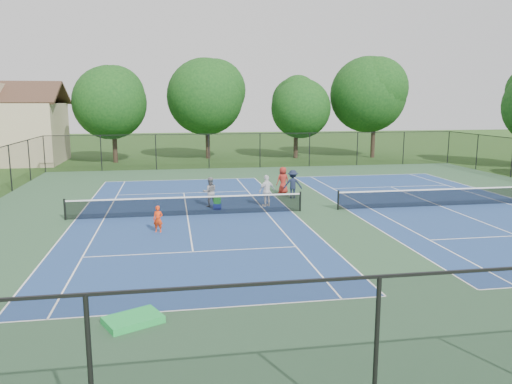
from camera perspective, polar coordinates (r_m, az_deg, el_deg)
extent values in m
plane|color=#234716|center=(26.90, 7.22, -2.12)|extent=(140.00, 140.00, 0.00)
cube|color=#2E5238|center=(26.90, 7.22, -2.11)|extent=(36.00, 36.00, 0.01)
cube|color=navy|center=(25.78, -7.86, -2.66)|extent=(10.97, 23.77, 0.00)
cube|color=white|center=(37.46, -8.47, 1.38)|extent=(10.97, 0.06, 0.00)
cube|color=white|center=(14.45, -6.21, -13.14)|extent=(10.97, 0.06, 0.00)
cube|color=white|center=(26.21, -19.94, -2.97)|extent=(0.06, 23.77, 0.00)
cube|color=white|center=(26.51, 4.08, -2.22)|extent=(0.06, 23.77, 0.00)
cube|color=white|center=(26.00, -16.97, -2.90)|extent=(0.06, 23.77, 0.00)
cube|color=white|center=(26.22, 1.17, -2.33)|extent=(0.06, 23.77, 0.00)
cube|color=white|center=(32.05, -8.24, -0.12)|extent=(8.23, 0.06, 0.00)
cube|color=white|center=(19.60, -7.22, -6.79)|extent=(8.23, 0.06, 0.00)
cube|color=white|center=(25.78, -7.86, -2.65)|extent=(0.06, 12.80, 0.00)
cylinder|color=black|center=(26.19, -21.01, -1.88)|extent=(0.10, 0.10, 1.07)
cylinder|color=black|center=(26.51, 5.08, -1.08)|extent=(0.10, 0.10, 1.07)
cube|color=black|center=(25.68, -7.88, -1.66)|extent=(11.90, 0.01, 0.90)
cube|color=white|center=(25.59, -7.91, -0.61)|extent=(11.90, 0.04, 0.07)
cube|color=navy|center=(29.68, 20.28, -1.50)|extent=(10.97, 23.77, 0.00)
cube|color=white|center=(40.24, 11.88, 1.88)|extent=(10.97, 0.06, 0.00)
cube|color=white|center=(27.37, 10.26, -1.96)|extent=(0.06, 23.77, 0.00)
cube|color=white|center=(27.87, 12.91, -1.84)|extent=(0.06, 23.77, 0.00)
cube|color=white|center=(31.92, 26.70, -1.16)|extent=(0.06, 23.77, 0.00)
cube|color=white|center=(35.26, 15.13, 0.58)|extent=(8.23, 0.06, 0.00)
cube|color=white|center=(29.68, 20.28, -1.49)|extent=(0.06, 12.80, 0.00)
cylinder|color=black|center=(27.12, 9.37, -0.92)|extent=(0.10, 0.10, 1.07)
cube|color=black|center=(29.59, 20.33, -0.62)|extent=(11.90, 0.01, 0.90)
cube|color=white|center=(29.51, 20.39, 0.29)|extent=(11.90, 0.04, 0.07)
cylinder|color=black|center=(44.54, -23.04, 4.00)|extent=(0.08, 0.08, 3.00)
cylinder|color=black|center=(43.72, -17.28, 4.26)|extent=(0.08, 0.08, 3.00)
cylinder|color=black|center=(43.35, -11.37, 4.47)|extent=(0.08, 0.08, 3.00)
cylinder|color=black|center=(43.45, -5.41, 4.64)|extent=(0.08, 0.08, 3.00)
cylinder|color=black|center=(8.90, 13.51, -18.50)|extent=(0.08, 0.08, 3.00)
cylinder|color=black|center=(44.02, 0.46, 4.76)|extent=(0.08, 0.08, 3.00)
cylinder|color=black|center=(45.02, 6.13, 4.82)|extent=(0.08, 0.08, 3.00)
cylinder|color=black|center=(46.45, 11.50, 4.84)|extent=(0.08, 0.08, 3.00)
cylinder|color=black|center=(48.25, 16.51, 4.82)|extent=(0.08, 0.08, 3.00)
cylinder|color=black|center=(50.39, 21.13, 4.77)|extent=(0.08, 0.08, 3.00)
cylinder|color=black|center=(42.94, 27.23, 3.48)|extent=(0.08, 0.08, 3.00)
cylinder|color=black|center=(35.90, -26.28, 2.43)|extent=(0.08, 0.08, 3.00)
cylinder|color=black|center=(46.60, 23.94, 4.18)|extent=(0.08, 0.08, 3.00)
cylinder|color=black|center=(40.20, -24.49, 3.30)|extent=(0.08, 0.08, 3.00)
cube|color=black|center=(44.02, 0.46, 4.76)|extent=(36.00, 0.01, 3.00)
cube|color=black|center=(43.90, 0.47, 6.71)|extent=(36.00, 0.05, 0.05)
cylinder|color=#2D2116|center=(49.56, -15.84, 5.44)|extent=(0.44, 0.44, 3.78)
sphere|color=#0F3913|center=(49.41, -16.06, 9.79)|extent=(6.80, 6.80, 6.80)
sphere|color=#0F3913|center=(49.41, -16.10, 10.56)|extent=(5.58, 5.58, 5.58)
sphere|color=#0F3913|center=(49.43, -16.14, 11.32)|extent=(4.35, 4.35, 4.35)
cylinder|color=#2D2116|center=(51.39, -5.54, 6.14)|extent=(0.44, 0.44, 4.14)
sphere|color=#0F3913|center=(51.26, -5.62, 10.78)|extent=(7.60, 7.60, 7.60)
sphere|color=#0F3913|center=(51.27, -5.63, 11.48)|extent=(6.23, 6.23, 6.23)
sphere|color=#0F3913|center=(51.29, -5.65, 12.18)|extent=(4.86, 4.86, 4.86)
cylinder|color=#2D2116|center=(51.87, 4.56, 5.80)|extent=(0.44, 0.44, 3.42)
sphere|color=#0F3913|center=(51.72, 4.62, 9.51)|extent=(6.00, 6.00, 6.00)
sphere|color=#0F3913|center=(51.71, 4.63, 10.29)|extent=(4.92, 4.92, 4.92)
sphere|color=#0F3913|center=(51.72, 4.64, 11.07)|extent=(3.84, 3.84, 3.84)
cylinder|color=#2D2116|center=(53.44, 13.23, 6.17)|extent=(0.44, 0.44, 4.32)
sphere|color=#0F3913|center=(53.32, 13.43, 10.79)|extent=(7.80, 7.80, 7.80)
sphere|color=#0F3913|center=(53.33, 13.45, 11.45)|extent=(6.40, 6.40, 6.40)
sphere|color=#0F3913|center=(53.35, 13.48, 12.11)|extent=(4.99, 4.99, 4.99)
cube|color=tan|center=(52.49, -26.75, 5.98)|extent=(10.00, 8.00, 5.60)
cube|color=tan|center=(52.41, -27.08, 9.99)|extent=(1.20, 8.00, 1.76)
cube|color=#422B1E|center=(54.33, -26.46, 10.11)|extent=(10.80, 4.10, 2.15)
imported|color=#F63A10|center=(22.60, -11.13, -3.06)|extent=(0.50, 0.40, 1.20)
imported|color=gray|center=(27.67, -5.30, 0.00)|extent=(0.83, 0.66, 1.65)
imported|color=white|center=(27.59, 1.24, 0.14)|extent=(1.12, 0.84, 1.76)
imported|color=#181F35|center=(30.04, 4.22, 0.90)|extent=(1.21, 0.84, 1.72)
imported|color=maroon|center=(31.54, 3.09, 1.35)|extent=(0.95, 0.76, 1.70)
cube|color=#152B96|center=(27.01, -4.44, -1.66)|extent=(0.47, 0.41, 0.33)
cube|color=green|center=(26.94, -4.45, -0.94)|extent=(0.41, 0.38, 0.36)
cube|color=green|center=(13.88, -13.87, -14.00)|extent=(1.69, 1.48, 0.19)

